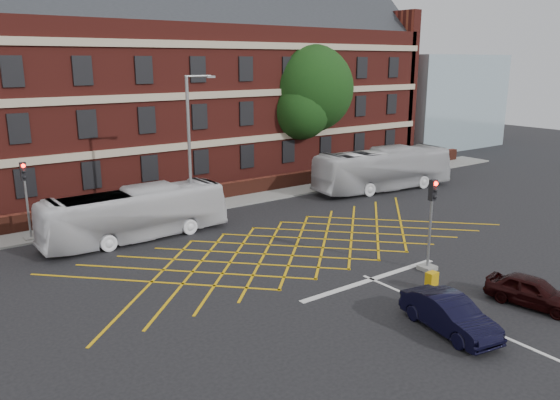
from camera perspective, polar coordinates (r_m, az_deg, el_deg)
ground at (r=27.11m, az=4.28°, el=-5.98°), size 120.00×120.00×0.00m
victorian_building at (r=44.59m, az=-14.29°, el=11.92°), size 51.00×12.17×20.40m
boundary_wall at (r=37.35m, az=-8.72°, el=0.48°), size 56.00×0.50×1.10m
far_pavement at (r=36.61m, az=-7.96°, el=-0.56°), size 60.00×3.00×0.12m
glass_block at (r=64.80m, az=15.51°, el=9.96°), size 14.00×10.00×10.00m
box_junction_hatching at (r=28.56m, az=1.67°, el=-4.85°), size 8.22×8.22×0.02m
stop_line at (r=24.74m, az=9.58°, el=-8.17°), size 8.00×0.30×0.02m
centre_line at (r=21.19m, az=22.54°, el=-13.15°), size 0.15×14.00×0.02m
bus_left at (r=30.33m, az=-14.85°, el=-1.42°), size 10.15×2.58×2.81m
bus_right at (r=41.32m, az=10.74°, el=3.18°), size 11.47×3.97×3.13m
car_navy at (r=20.72m, az=17.28°, el=-11.32°), size 2.05×4.15×1.31m
car_maroon at (r=23.92m, az=24.88°, el=-8.64°), size 2.03×3.73×1.20m
deciduous_tree at (r=46.43m, az=3.06°, el=10.91°), size 7.59×7.34×10.81m
traffic_light_near at (r=25.80m, az=15.38°, el=-3.39°), size 0.70×0.70×4.27m
traffic_light_far at (r=31.88m, az=-24.85°, el=-0.86°), size 0.70×0.70×4.27m
street_lamp at (r=31.49m, az=-9.23°, el=2.34°), size 2.25×1.00×8.63m
utility_cabinet at (r=24.04m, az=15.56°, el=-8.18°), size 0.48×0.35×0.81m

